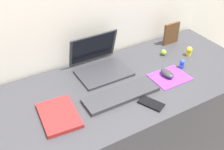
% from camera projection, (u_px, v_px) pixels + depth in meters
% --- Properties ---
extents(back_wall, '(2.98, 0.05, 1.65)m').
position_uv_depth(back_wall, '(79.00, 46.00, 1.74)').
color(back_wall, silver).
rests_on(back_wall, ground_plane).
extents(desk, '(1.78, 0.67, 0.74)m').
position_uv_depth(desk, '(109.00, 136.00, 1.74)').
color(desk, '#38383D').
rests_on(desk, ground_plane).
extents(laptop, '(0.30, 0.27, 0.21)m').
position_uv_depth(laptop, '(99.00, 62.00, 1.65)').
color(laptop, '#333338').
rests_on(laptop, desk).
extents(keyboard, '(0.41, 0.13, 0.02)m').
position_uv_depth(keyboard, '(121.00, 95.00, 1.47)').
color(keyboard, '#333338').
rests_on(keyboard, desk).
extents(mousepad, '(0.21, 0.17, 0.00)m').
position_uv_depth(mousepad, '(170.00, 77.00, 1.61)').
color(mousepad, purple).
rests_on(mousepad, desk).
extents(mouse, '(0.06, 0.10, 0.03)m').
position_uv_depth(mouse, '(167.00, 73.00, 1.61)').
color(mouse, '#333338').
rests_on(mouse, mousepad).
extents(cell_phone, '(0.11, 0.14, 0.01)m').
position_uv_depth(cell_phone, '(151.00, 103.00, 1.42)').
color(cell_phone, black).
rests_on(cell_phone, desk).
extents(notebook_pad, '(0.19, 0.25, 0.02)m').
position_uv_depth(notebook_pad, '(59.00, 115.00, 1.35)').
color(notebook_pad, maroon).
rests_on(notebook_pad, desk).
extents(picture_frame, '(0.12, 0.02, 0.15)m').
position_uv_depth(picture_frame, '(171.00, 33.00, 1.90)').
color(picture_frame, brown).
rests_on(picture_frame, desk).
extents(toy_figurine_lime, '(0.03, 0.03, 0.04)m').
position_uv_depth(toy_figurine_lime, '(164.00, 52.00, 1.81)').
color(toy_figurine_lime, '#8CDB33').
rests_on(toy_figurine_lime, desk).
extents(toy_figurine_blue, '(0.03, 0.03, 0.06)m').
position_uv_depth(toy_figurine_blue, '(182.00, 64.00, 1.68)').
color(toy_figurine_blue, blue).
rests_on(toy_figurine_blue, desk).
extents(toy_figurine_yellow, '(0.04, 0.04, 0.06)m').
position_uv_depth(toy_figurine_yellow, '(189.00, 51.00, 1.79)').
color(toy_figurine_yellow, yellow).
rests_on(toy_figurine_yellow, desk).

